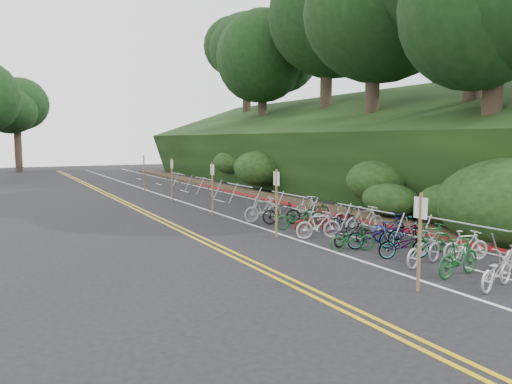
# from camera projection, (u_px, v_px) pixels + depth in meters

# --- Properties ---
(ground) EXTENTS (120.00, 120.00, 0.00)m
(ground) POSITION_uv_depth(u_px,v_px,m) (349.00, 270.00, 13.63)
(ground) COLOR black
(ground) RESTS_ON ground
(road_markings) EXTENTS (7.47, 80.00, 0.01)m
(road_markings) POSITION_uv_depth(u_px,v_px,m) (221.00, 218.00, 22.80)
(road_markings) COLOR gold
(road_markings) RESTS_ON ground
(red_curb) EXTENTS (0.25, 28.00, 0.10)m
(red_curb) POSITION_uv_depth(u_px,v_px,m) (293.00, 205.00, 26.82)
(red_curb) COLOR maroon
(red_curb) RESTS_ON ground
(embankment) EXTENTS (14.30, 48.14, 9.11)m
(embankment) POSITION_uv_depth(u_px,v_px,m) (327.00, 153.00, 36.11)
(embankment) COLOR black
(embankment) RESTS_ON ground
(tree_cluster) EXTENTS (32.17, 53.81, 17.88)m
(tree_cluster) POSITION_uv_depth(u_px,v_px,m) (268.00, 35.00, 36.36)
(tree_cluster) COLOR #2D2319
(tree_cluster) RESTS_ON ground
(bike_rack_front) EXTENTS (1.14, 3.25, 1.17)m
(bike_rack_front) POSITION_uv_depth(u_px,v_px,m) (458.00, 232.00, 14.57)
(bike_rack_front) COLOR #94979E
(bike_rack_front) RESTS_ON ground
(bike_racks_rest) EXTENTS (1.14, 23.00, 1.17)m
(bike_racks_rest) POSITION_uv_depth(u_px,v_px,m) (240.00, 191.00, 26.37)
(bike_racks_rest) COLOR #94979E
(bike_racks_rest) RESTS_ON ground
(signpost_near) EXTENTS (0.08, 0.40, 2.33)m
(signpost_near) POSITION_uv_depth(u_px,v_px,m) (420.00, 235.00, 11.65)
(signpost_near) COLOR brown
(signpost_near) RESTS_ON ground
(signposts_rest) EXTENTS (0.08, 18.40, 2.50)m
(signposts_rest) POSITION_uv_depth(u_px,v_px,m) (190.00, 180.00, 26.07)
(signposts_rest) COLOR brown
(signposts_rest) RESTS_ON ground
(bike_front) EXTENTS (0.90, 1.60, 0.80)m
(bike_front) POSITION_uv_depth(u_px,v_px,m) (352.00, 239.00, 15.98)
(bike_front) COLOR #144C1E
(bike_front) RESTS_ON ground
(bike_valet) EXTENTS (3.54, 13.03, 1.10)m
(bike_valet) POSITION_uv_depth(u_px,v_px,m) (370.00, 229.00, 17.32)
(bike_valet) COLOR beige
(bike_valet) RESTS_ON ground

